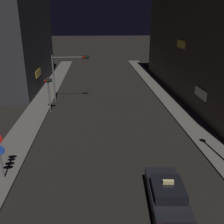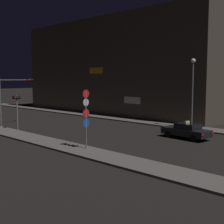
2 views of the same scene
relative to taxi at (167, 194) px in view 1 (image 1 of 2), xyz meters
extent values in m
cube|color=#5B5651|center=(-9.98, 18.89, -0.66)|extent=(2.51, 58.59, 0.15)
cube|color=#5B5651|center=(5.43, 18.89, -0.66)|extent=(2.51, 58.59, 0.15)
cube|color=#333338|center=(-16.90, 27.19, 6.37)|extent=(11.32, 19.81, 14.21)
cube|color=yellow|center=(-11.20, 23.23, 1.82)|extent=(0.08, 2.80, 0.90)
cube|color=#473D33|center=(10.98, 19.26, 6.41)|extent=(8.60, 35.09, 14.29)
cube|color=white|center=(6.64, 12.25, 1.84)|extent=(0.08, 2.80, 0.90)
cube|color=yellow|center=(6.64, 19.26, 5.84)|extent=(0.08, 2.80, 0.90)
cube|color=black|center=(0.00, 0.05, -0.12)|extent=(2.13, 4.53, 0.60)
cube|color=black|center=(-0.01, -0.15, 0.43)|extent=(1.73, 2.10, 0.50)
cylinder|color=black|center=(-0.69, 1.47, -0.42)|extent=(0.27, 0.66, 0.64)
cylinder|color=black|center=(0.91, 1.35, -0.42)|extent=(0.27, 0.66, 0.64)
cylinder|color=black|center=(-0.90, -1.25, -0.42)|extent=(0.27, 0.66, 0.64)
cylinder|color=black|center=(0.70, -1.37, -0.42)|extent=(0.27, 0.66, 0.64)
cube|color=#F4E08C|center=(0.00, -0.05, 0.78)|extent=(0.57, 0.22, 0.20)
cylinder|color=slate|center=(-8.48, 18.73, 2.01)|extent=(0.16, 0.16, 5.50)
cylinder|color=slate|center=(-6.57, 18.73, 4.51)|extent=(3.83, 0.10, 0.10)
cube|color=black|center=(-4.65, 18.73, 4.51)|extent=(0.80, 0.28, 0.32)
sphere|color=red|center=(-4.90, 18.55, 4.51)|extent=(0.20, 0.20, 0.20)
sphere|color=#3F2D0C|center=(-4.65, 18.55, 4.51)|extent=(0.20, 0.20, 0.20)
sphere|color=#0C3319|center=(-4.40, 18.55, 4.51)|extent=(0.20, 0.20, 0.20)
cylinder|color=slate|center=(-8.48, 15.01, 1.12)|extent=(0.16, 0.16, 3.71)
cube|color=black|center=(-8.48, 15.01, 2.73)|extent=(0.80, 0.28, 0.32)
sphere|color=red|center=(-8.73, 14.84, 2.73)|extent=(0.20, 0.20, 0.20)
sphere|color=#3F2D0C|center=(-8.48, 14.84, 2.73)|extent=(0.20, 0.20, 0.20)
sphere|color=#0C3319|center=(-8.23, 14.84, 2.73)|extent=(0.20, 0.20, 0.20)
camera|label=1|loc=(-3.65, -10.65, 8.69)|focal=40.24mm
camera|label=2|loc=(-24.91, -15.06, 4.74)|focal=50.79mm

